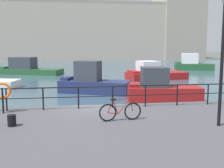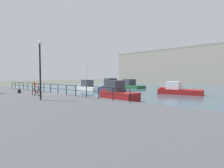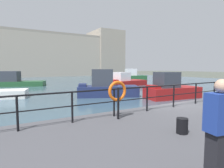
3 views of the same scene
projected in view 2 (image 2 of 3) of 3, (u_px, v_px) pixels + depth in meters
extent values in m
plane|color=#4C5147|center=(60.00, 100.00, 19.84)|extent=(240.00, 240.00, 0.00)
cube|color=#385160|center=(164.00, 88.00, 42.56)|extent=(80.00, 60.00, 0.01)
cube|color=#A89E8E|center=(193.00, 67.00, 61.73)|extent=(62.42, 11.63, 12.87)
cube|color=gray|center=(189.00, 47.00, 57.30)|extent=(62.42, 0.60, 0.70)
cube|color=white|center=(89.00, 88.00, 36.05)|extent=(8.33, 4.24, 0.72)
cube|color=#333842|center=(87.00, 83.00, 36.70)|extent=(3.33, 2.33, 1.43)
cube|color=white|center=(82.00, 85.00, 38.81)|extent=(1.34, 1.82, 0.24)
cylinder|color=silver|center=(87.00, 72.00, 36.59)|extent=(0.10, 0.10, 3.68)
cube|color=#23512D|center=(131.00, 86.00, 42.35)|extent=(9.04, 5.53, 0.71)
cube|color=#333842|center=(129.00, 82.00, 43.05)|extent=(3.63, 3.08, 1.52)
cube|color=#23512D|center=(123.00, 84.00, 45.52)|extent=(1.63, 2.13, 0.24)
cube|color=maroon|center=(180.00, 92.00, 26.71)|extent=(7.00, 3.91, 0.79)
cube|color=silver|center=(173.00, 85.00, 27.24)|extent=(2.38, 2.52, 1.27)
cube|color=maroon|center=(163.00, 88.00, 28.16)|extent=(1.10, 2.13, 0.24)
cube|color=maroon|center=(119.00, 96.00, 19.81)|extent=(5.28, 2.70, 0.99)
cube|color=#333842|center=(115.00, 86.00, 20.28)|extent=(2.00, 1.86, 1.37)
cube|color=maroon|center=(108.00, 90.00, 21.38)|extent=(0.79, 1.50, 0.24)
cube|color=navy|center=(112.00, 92.00, 25.68)|extent=(6.02, 4.16, 1.00)
cube|color=#333842|center=(110.00, 83.00, 26.14)|extent=(2.35, 2.09, 1.60)
cube|color=navy|center=(106.00, 87.00, 27.82)|extent=(1.20, 1.57, 0.24)
cylinder|color=black|center=(12.00, 85.00, 28.41)|extent=(0.07, 0.07, 1.05)
cylinder|color=black|center=(15.00, 85.00, 27.32)|extent=(0.07, 0.07, 1.05)
cylinder|color=black|center=(19.00, 86.00, 26.23)|extent=(0.07, 0.07, 1.05)
cylinder|color=black|center=(23.00, 86.00, 25.15)|extent=(0.07, 0.07, 1.05)
cylinder|color=black|center=(28.00, 87.00, 24.06)|extent=(0.07, 0.07, 1.05)
cylinder|color=black|center=(33.00, 87.00, 22.97)|extent=(0.07, 0.07, 1.05)
cylinder|color=black|center=(38.00, 87.00, 21.89)|extent=(0.07, 0.07, 1.05)
cylinder|color=black|center=(44.00, 88.00, 20.80)|extent=(0.07, 0.07, 1.05)
cylinder|color=black|center=(51.00, 89.00, 19.71)|extent=(0.07, 0.07, 1.05)
cylinder|color=black|center=(58.00, 89.00, 18.63)|extent=(0.07, 0.07, 1.05)
cylinder|color=black|center=(66.00, 90.00, 17.54)|extent=(0.07, 0.07, 1.05)
cylinder|color=black|center=(76.00, 91.00, 16.45)|extent=(0.07, 0.07, 1.05)
cylinder|color=black|center=(86.00, 92.00, 15.36)|extent=(0.07, 0.07, 1.05)
cylinder|color=black|center=(99.00, 93.00, 14.28)|extent=(0.07, 0.07, 1.05)
cylinder|color=black|center=(113.00, 94.00, 13.19)|extent=(0.07, 0.07, 1.05)
cylinder|color=black|center=(130.00, 96.00, 12.10)|extent=(0.07, 0.07, 1.05)
cylinder|color=black|center=(47.00, 84.00, 20.23)|extent=(24.80, 0.06, 0.06)
cylinder|color=black|center=(47.00, 88.00, 20.25)|extent=(24.80, 0.04, 0.04)
torus|color=black|center=(39.00, 92.00, 16.55)|extent=(0.72, 0.13, 0.72)
torus|color=black|center=(34.00, 92.00, 17.17)|extent=(0.72, 0.13, 0.72)
cylinder|color=maroon|center=(37.00, 90.00, 16.76)|extent=(0.55, 0.09, 0.66)
cylinder|color=maroon|center=(36.00, 90.00, 16.97)|extent=(0.24, 0.06, 0.58)
cylinder|color=maroon|center=(37.00, 87.00, 16.80)|extent=(0.72, 0.10, 0.11)
cylinder|color=maroon|center=(35.00, 92.00, 17.04)|extent=(0.43, 0.08, 0.12)
cylinder|color=maroon|center=(34.00, 90.00, 17.09)|extent=(0.26, 0.06, 0.51)
cylinder|color=maroon|center=(39.00, 90.00, 16.57)|extent=(0.14, 0.05, 0.57)
cube|color=black|center=(35.00, 87.00, 17.01)|extent=(0.23, 0.11, 0.05)
cylinder|color=maroon|center=(39.00, 86.00, 16.59)|extent=(0.52, 0.07, 0.02)
cylinder|color=black|center=(19.00, 91.00, 19.50)|extent=(0.32, 0.32, 0.44)
cylinder|color=black|center=(35.00, 87.00, 21.62)|extent=(0.08, 0.08, 1.15)
torus|color=orange|center=(35.00, 84.00, 21.65)|extent=(0.75, 0.11, 0.75)
cylinder|color=black|center=(40.00, 72.00, 13.46)|extent=(0.12, 0.12, 4.58)
sphere|color=silver|center=(40.00, 43.00, 13.36)|extent=(0.32, 0.32, 0.32)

